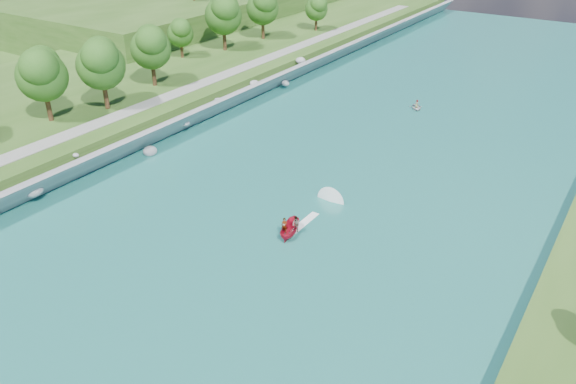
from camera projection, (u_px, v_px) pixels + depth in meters
The scene contains 7 objects.
ground at pixel (229, 254), 57.17m from camera, with size 260.00×260.00×0.00m, color #2D5119.
river_water at pixel (327, 179), 71.83m from camera, with size 55.00×240.00×0.10m, color #1A5D64.
berm_west at pixel (72, 97), 95.22m from camera, with size 45.00×240.00×3.50m, color #2D5119.
riprap_bank at pixel (173, 127), 82.87m from camera, with size 4.49×236.00×4.12m.
riverside_path at pixel (144, 106), 85.90m from camera, with size 3.00×200.00×0.10m, color gray.
motorboat at pixel (298, 223), 61.02m from camera, with size 3.60×18.92×2.15m.
raft at pixel (417, 107), 94.51m from camera, with size 3.39×3.73×1.57m.
Camera 1 is at (31.00, -36.18, 32.77)m, focal length 35.00 mm.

